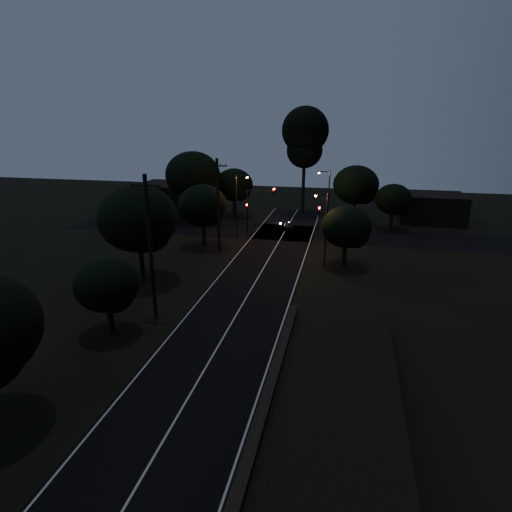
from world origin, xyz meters
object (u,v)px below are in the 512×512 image
at_px(signal_mast, 260,202).
at_px(streetlight_c, 325,224).
at_px(streetlight_b, 327,197).
at_px(utility_pole_mid, 150,246).
at_px(tall_pine, 305,137).
at_px(utility_pole_far, 218,205).
at_px(streetlight_a, 238,202).
at_px(signal_right, 319,217).
at_px(car, 288,226).
at_px(signal_left, 247,213).

distance_m(signal_mast, streetlight_c, 13.28).
bearing_deg(streetlight_b, utility_pole_mid, -111.30).
height_order(tall_pine, signal_mast, tall_pine).
bearing_deg(utility_pole_far, streetlight_a, 83.41).
bearing_deg(signal_right, car, 140.72).
relative_size(signal_right, car, 1.33).
height_order(utility_pole_mid, signal_left, utility_pole_mid).
height_order(signal_right, streetlight_b, streetlight_b).
relative_size(tall_pine, signal_right, 3.96).
bearing_deg(car, streetlight_c, 88.24).
xyz_separation_m(streetlight_c, car, (-5.63, 13.59, -3.83)).
bearing_deg(streetlight_c, utility_pole_mid, -128.26).
xyz_separation_m(utility_pole_far, car, (6.20, 11.59, -4.96)).
relative_size(streetlight_b, car, 2.60).
bearing_deg(streetlight_a, car, 45.40).
xyz_separation_m(signal_left, streetlight_a, (-0.71, -1.99, 1.80)).
xyz_separation_m(signal_right, streetlight_a, (-9.91, -1.99, 1.80)).
xyz_separation_m(utility_pole_far, signal_mast, (3.09, 7.99, -1.15)).
bearing_deg(streetlight_c, car, 112.50).
xyz_separation_m(utility_pole_far, streetlight_c, (11.83, -2.00, -1.13)).
bearing_deg(streetlight_c, streetlight_a, 144.31).
bearing_deg(streetlight_c, signal_left, 136.24).
height_order(utility_pole_far, signal_left, utility_pole_far).
distance_m(utility_pole_mid, streetlight_a, 23.04).
distance_m(utility_pole_far, tall_pine, 24.84).
height_order(signal_right, car, signal_right).
distance_m(streetlight_a, car, 8.86).
distance_m(utility_pole_far, signal_mast, 8.64).
bearing_deg(utility_pole_far, streetlight_b, 46.70).
relative_size(signal_left, streetlight_a, 0.51).
xyz_separation_m(utility_pole_mid, signal_left, (1.40, 24.99, -2.90)).
bearing_deg(tall_pine, car, -94.00).
bearing_deg(streetlight_c, utility_pole_far, 170.40).
bearing_deg(streetlight_a, utility_pole_far, -96.59).
height_order(streetlight_a, streetlight_c, streetlight_a).
relative_size(utility_pole_mid, signal_right, 2.68).
height_order(streetlight_b, car, streetlight_b).
xyz_separation_m(signal_right, streetlight_b, (0.71, 4.01, 1.80)).
distance_m(signal_right, signal_mast, 7.66).
bearing_deg(signal_left, streetlight_c, -43.76).
distance_m(utility_pole_mid, streetlight_b, 31.15).
bearing_deg(streetlight_c, streetlight_b, 92.14).
bearing_deg(utility_pole_far, signal_mast, 68.89).
xyz_separation_m(utility_pole_mid, streetlight_a, (0.69, 23.00, -1.10)).
relative_size(streetlight_b, streetlight_c, 1.07).
distance_m(streetlight_c, car, 15.20).
distance_m(signal_left, car, 6.43).
bearing_deg(utility_pole_far, signal_left, 80.06).
xyz_separation_m(tall_pine, streetlight_c, (4.83, -25.00, -7.37)).
bearing_deg(streetlight_b, car, -175.36).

